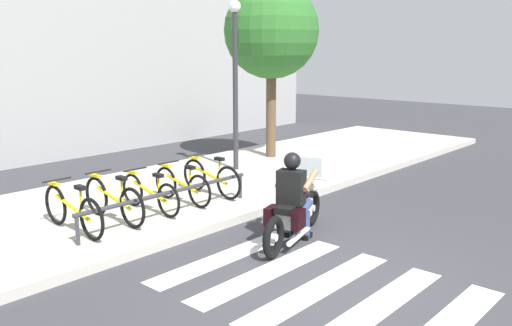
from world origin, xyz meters
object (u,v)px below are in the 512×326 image
bicycle_2 (150,193)px  bicycle_3 (182,185)px  bike_rack (170,194)px  bicycle_4 (211,177)px  motorcycle (295,212)px  tree_near_rack (271,32)px  rider (293,191)px  bicycle_0 (73,210)px  bicycle_1 (113,200)px  street_lamp (235,71)px

bicycle_2 → bicycle_3: bicycle_3 is taller
bike_rack → bicycle_3: bearing=37.1°
bicycle_4 → motorcycle: bearing=-103.1°
motorcycle → tree_near_rack: bearing=43.9°
rider → bicycle_0: (-2.27, 2.54, -0.31)m
motorcycle → tree_near_rack: (4.36, 4.20, 2.93)m
bicycle_4 → tree_near_rack: size_ratio=0.35×
motorcycle → bicycle_1: motorcycle is taller
bicycle_1 → street_lamp: 4.82m
tree_near_rack → bicycle_0: bearing=-165.9°
rider → street_lamp: 4.94m
bicycle_2 → bike_rack: size_ratio=0.46×
rider → tree_near_rack: size_ratio=0.31×
bicycle_4 → bike_rack: 1.57m
bicycle_0 → bicycle_1: bicycle_1 is taller
rider → tree_near_rack: tree_near_rack is taller
rider → bicycle_2: rider is taller
bicycle_2 → bicycle_0: bearing=-180.0°
bicycle_1 → bike_rack: bicycle_1 is taller
bicycle_1 → tree_near_rack: tree_near_rack is taller
bike_rack → tree_near_rack: (5.24, 2.23, 2.82)m
bicycle_1 → tree_near_rack: size_ratio=0.37×
bike_rack → rider: bearing=-67.9°
tree_near_rack → bicycle_3: bearing=-159.6°
bicycle_2 → bicycle_3: 0.73m
bicycle_3 → bicycle_4: size_ratio=0.97×
motorcycle → bicycle_0: size_ratio=1.24×
bicycle_3 → bike_rack: size_ratio=0.44×
bicycle_0 → tree_near_rack: 7.49m
motorcycle → rider: bearing=-166.2°
bicycle_2 → bicycle_4: 1.47m
bike_rack → tree_near_rack: 6.36m
bicycle_1 → bicycle_4: size_ratio=1.06×
bicycle_3 → bicycle_2: bearing=179.9°
bike_rack → bicycle_0: bearing=159.3°
bicycle_2 → bike_rack: 0.56m
bicycle_3 → bicycle_0: bearing=-180.0°
rider → street_lamp: (2.68, 3.82, 1.64)m
bicycle_2 → bike_rack: (-0.00, -0.56, 0.08)m
bicycle_0 → street_lamp: bearing=14.5°
bicycle_1 → rider: bearing=-58.8°
bike_rack → street_lamp: street_lamp is taller
rider → bicycle_4: (0.66, 2.54, -0.31)m
street_lamp → bicycle_2: bearing=-159.9°
rider → tree_near_rack: 6.64m
bicycle_4 → bike_rack: size_ratio=0.46×
bicycle_2 → motorcycle: bearing=-70.7°
bicycle_2 → street_lamp: size_ratio=0.40×
bike_rack → tree_near_rack: tree_near_rack is taller
bicycle_1 → bicycle_3: (1.47, 0.00, -0.03)m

